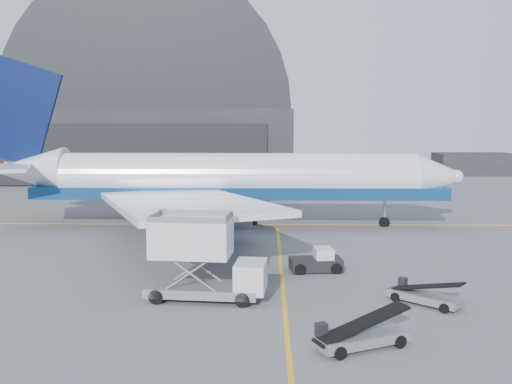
{
  "coord_description": "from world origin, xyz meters",
  "views": [
    {
      "loc": [
        -0.99,
        -35.97,
        10.51
      ],
      "look_at": [
        -1.92,
        10.53,
        4.5
      ],
      "focal_mm": 40.0,
      "sensor_mm": 36.0,
      "label": 1
    }
  ],
  "objects_px": {
    "pushback_tug": "(317,262)",
    "belt_loader_b": "(424,296)",
    "airliner": "(219,179)",
    "catering_truck": "(202,259)",
    "belt_loader_a": "(360,336)"
  },
  "relations": [
    {
      "from": "pushback_tug",
      "to": "belt_loader_b",
      "type": "relative_size",
      "value": 0.94
    },
    {
      "from": "airliner",
      "to": "catering_truck",
      "type": "xyz_separation_m",
      "value": [
        0.88,
        -22.91,
        -2.25
      ]
    },
    {
      "from": "airliner",
      "to": "belt_loader_a",
      "type": "relative_size",
      "value": 10.02
    },
    {
      "from": "airliner",
      "to": "catering_truck",
      "type": "relative_size",
      "value": 6.66
    },
    {
      "from": "airliner",
      "to": "pushback_tug",
      "type": "height_order",
      "value": "airliner"
    },
    {
      "from": "catering_truck",
      "to": "belt_loader_a",
      "type": "xyz_separation_m",
      "value": [
        8.1,
        -6.98,
        -1.84
      ]
    },
    {
      "from": "airliner",
      "to": "pushback_tug",
      "type": "bearing_deg",
      "value": -63.62
    },
    {
      "from": "belt_loader_b",
      "to": "catering_truck",
      "type": "bearing_deg",
      "value": -141.87
    },
    {
      "from": "pushback_tug",
      "to": "belt_loader_b",
      "type": "xyz_separation_m",
      "value": [
        5.47,
        -7.11,
        -0.11
      ]
    },
    {
      "from": "airliner",
      "to": "pushback_tug",
      "type": "xyz_separation_m",
      "value": [
        8.16,
        -16.45,
        -4.04
      ]
    },
    {
      "from": "catering_truck",
      "to": "pushback_tug",
      "type": "distance_m",
      "value": 9.89
    },
    {
      "from": "pushback_tug",
      "to": "belt_loader_a",
      "type": "xyz_separation_m",
      "value": [
        0.83,
        -13.43,
        -0.06
      ]
    },
    {
      "from": "catering_truck",
      "to": "belt_loader_b",
      "type": "height_order",
      "value": "catering_truck"
    },
    {
      "from": "catering_truck",
      "to": "belt_loader_b",
      "type": "xyz_separation_m",
      "value": [
        12.74,
        -0.65,
        -1.89
      ]
    },
    {
      "from": "airliner",
      "to": "belt_loader_a",
      "type": "xyz_separation_m",
      "value": [
        8.99,
        -29.88,
        -4.09
      ]
    }
  ]
}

